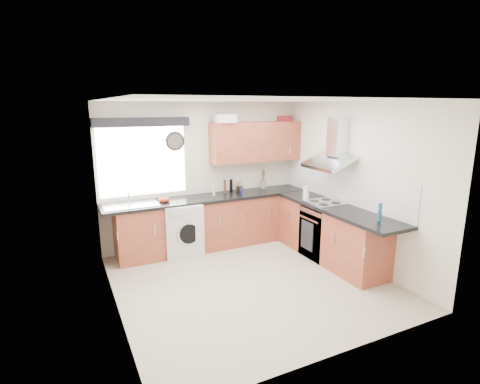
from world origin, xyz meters
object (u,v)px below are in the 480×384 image
extractor_hood (333,149)px  upper_cabinets (256,142)px  oven (323,231)px  washing_machine (184,229)px

extractor_hood → upper_cabinets: (-0.65, 1.33, 0.03)m
oven → extractor_hood: extractor_hood is taller
oven → washing_machine: size_ratio=0.97×
oven → washing_machine: (-2.03, 1.10, 0.02)m
oven → extractor_hood: 1.35m
upper_cabinets → washing_machine: size_ratio=1.93×
oven → extractor_hood: (0.10, -0.00, 1.34)m
upper_cabinets → washing_machine: 2.02m
oven → upper_cabinets: bearing=112.5°
oven → upper_cabinets: upper_cabinets is taller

